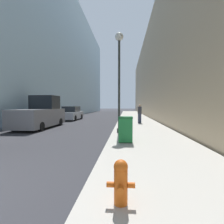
% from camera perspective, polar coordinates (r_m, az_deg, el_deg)
% --- Properties ---
extents(sidewalk_right, '(3.89, 60.00, 0.15)m').
position_cam_1_polar(sidewalk_right, '(20.26, 7.71, -2.64)').
color(sidewalk_right, '#B7B2A8').
rests_on(sidewalk_right, ground).
extents(building_left_glass, '(12.00, 60.00, 20.66)m').
position_cam_1_polar(building_left_glass, '(32.87, -23.16, 17.08)').
color(building_left_glass, '#99B7C6').
rests_on(building_left_glass, ground).
extents(building_right_stone, '(12.00, 60.00, 13.43)m').
position_cam_1_polar(building_right_stone, '(30.02, 22.73, 11.47)').
color(building_right_stone, tan).
rests_on(building_right_stone, ground).
extents(fire_hydrant, '(0.46, 0.35, 0.73)m').
position_cam_1_polar(fire_hydrant, '(3.03, 2.88, -21.54)').
color(fire_hydrant, '#D15614').
rests_on(fire_hydrant, sidewalk_right).
extents(trash_bin, '(0.61, 0.67, 1.12)m').
position_cam_1_polar(trash_bin, '(7.70, 4.45, -5.54)').
color(trash_bin, '#1E7538').
rests_on(trash_bin, sidewalk_right).
extents(lamppost, '(0.47, 0.47, 5.83)m').
position_cam_1_polar(lamppost, '(10.53, 2.35, 14.97)').
color(lamppost, '#2D332D').
rests_on(lamppost, sidewalk_right).
extents(pickup_truck, '(2.17, 5.50, 2.57)m').
position_cam_1_polar(pickup_truck, '(14.87, -22.25, -0.75)').
color(pickup_truck, slate).
rests_on(pickup_truck, ground).
extents(parked_sedan_near, '(1.90, 4.64, 1.64)m').
position_cam_1_polar(parked_sedan_near, '(21.73, -13.11, -0.56)').
color(parked_sedan_near, '#A3A8B2').
rests_on(parked_sedan_near, ground).
extents(pedestrian_on_sidewalk, '(0.35, 0.23, 1.73)m').
position_cam_1_polar(pedestrian_on_sidewalk, '(16.04, 9.01, -0.51)').
color(pedestrian_on_sidewalk, '#2D3347').
rests_on(pedestrian_on_sidewalk, sidewalk_right).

